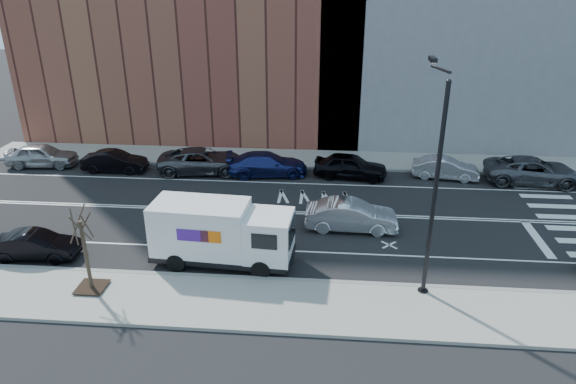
% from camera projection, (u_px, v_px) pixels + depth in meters
% --- Properties ---
extents(ground, '(120.00, 120.00, 0.00)m').
position_uv_depth(ground, '(276.00, 212.00, 28.99)').
color(ground, black).
rests_on(ground, ground).
extents(sidewalk_near, '(44.00, 3.60, 0.15)m').
position_uv_depth(sidewalk_near, '(254.00, 304.00, 20.92)').
color(sidewalk_near, gray).
rests_on(sidewalk_near, ground).
extents(sidewalk_far, '(44.00, 3.60, 0.15)m').
position_uv_depth(sidewalk_far, '(289.00, 158.00, 37.00)').
color(sidewalk_far, gray).
rests_on(sidewalk_far, ground).
extents(curb_near, '(44.00, 0.25, 0.17)m').
position_uv_depth(curb_near, '(260.00, 279.00, 22.56)').
color(curb_near, gray).
rests_on(curb_near, ground).
extents(curb_far, '(44.00, 0.25, 0.17)m').
position_uv_depth(curb_far, '(287.00, 167.00, 35.35)').
color(curb_far, gray).
rests_on(curb_far, ground).
extents(crosswalk, '(3.00, 14.00, 0.01)m').
position_uv_depth(crosswalk, '(570.00, 223.00, 27.76)').
color(crosswalk, white).
rests_on(crosswalk, ground).
extents(road_markings, '(40.00, 8.60, 0.01)m').
position_uv_depth(road_markings, '(276.00, 212.00, 28.99)').
color(road_markings, white).
rests_on(road_markings, ground).
extents(streetlight, '(0.44, 4.02, 9.34)m').
position_uv_depth(streetlight, '(434.00, 178.00, 20.11)').
color(streetlight, black).
rests_on(streetlight, ground).
extents(street_tree, '(1.20, 1.20, 3.75)m').
position_uv_depth(street_tree, '(87.00, 262.00, 21.28)').
color(street_tree, black).
rests_on(street_tree, ground).
extents(fedex_van, '(6.64, 2.68, 2.97)m').
position_uv_depth(fedex_van, '(221.00, 233.00, 23.40)').
color(fedex_van, black).
rests_on(fedex_van, ground).
extents(far_parked_a, '(4.86, 2.28, 1.61)m').
position_uv_depth(far_parked_a, '(42.00, 155.00, 35.43)').
color(far_parked_a, '#999A9E').
rests_on(far_parked_a, ground).
extents(far_parked_b, '(4.28, 1.51, 1.41)m').
position_uv_depth(far_parked_b, '(115.00, 161.00, 34.57)').
color(far_parked_b, black).
rests_on(far_parked_b, ground).
extents(far_parked_c, '(6.07, 3.29, 1.61)m').
position_uv_depth(far_parked_c, '(202.00, 161.00, 34.39)').
color(far_parked_c, '#494B51').
rests_on(far_parked_c, ground).
extents(far_parked_d, '(5.55, 2.87, 1.54)m').
position_uv_depth(far_parked_d, '(267.00, 164.00, 33.92)').
color(far_parked_d, navy).
rests_on(far_parked_d, ground).
extents(far_parked_e, '(4.94, 2.49, 1.61)m').
position_uv_depth(far_parked_e, '(350.00, 166.00, 33.49)').
color(far_parked_e, black).
rests_on(far_parked_e, ground).
extents(far_parked_f, '(4.37, 2.04, 1.39)m').
position_uv_depth(far_parked_f, '(445.00, 168.00, 33.43)').
color(far_parked_f, silver).
rests_on(far_parked_f, ground).
extents(far_parked_g, '(6.09, 3.15, 1.64)m').
position_uv_depth(far_parked_g, '(533.00, 171.00, 32.65)').
color(far_parked_g, '#4E5056').
rests_on(far_parked_g, ground).
extents(driving_sedan, '(4.82, 1.79, 1.58)m').
position_uv_depth(driving_sedan, '(351.00, 216.00, 26.79)').
color(driving_sedan, silver).
rests_on(driving_sedan, ground).
extents(near_parked_rear_a, '(4.09, 1.64, 1.32)m').
position_uv_depth(near_parked_rear_a, '(36.00, 245.00, 24.14)').
color(near_parked_rear_a, black).
rests_on(near_parked_rear_a, ground).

